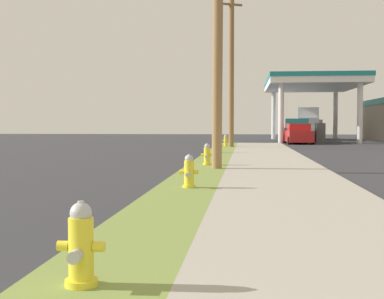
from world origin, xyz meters
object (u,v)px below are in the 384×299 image
(fire_hydrant_nearest, at_px, (81,249))
(fire_hydrant_third, at_px, (207,155))
(utility_pole_background, at_px, (231,70))
(fire_hydrant_second, at_px, (189,173))
(fire_hydrant_fourth, at_px, (219,146))
(car_red_by_near_pump, at_px, (298,134))
(truck_silver_at_forecourt, at_px, (308,124))
(truck_white_at_far_bay, at_px, (309,130))
(truck_teal_on_apron, at_px, (297,131))
(utility_pole_midground, at_px, (218,9))
(fire_hydrant_fifth, at_px, (226,141))

(fire_hydrant_nearest, bearing_deg, fire_hydrant_third, 89.66)
(utility_pole_background, bearing_deg, fire_hydrant_third, -91.57)
(fire_hydrant_second, xyz_separation_m, fire_hydrant_fourth, (-0.06, 14.85, 0.00))
(fire_hydrant_second, distance_m, car_red_by_near_pump, 30.97)
(truck_silver_at_forecourt, relative_size, truck_white_at_far_bay, 1.18)
(fire_hydrant_nearest, xyz_separation_m, truck_teal_on_apron, (5.65, 41.49, 0.47))
(utility_pole_background, xyz_separation_m, car_red_by_near_pump, (4.91, 8.75, -4.15))
(utility_pole_midground, relative_size, truck_silver_at_forecourt, 1.50)
(fire_hydrant_second, xyz_separation_m, truck_silver_at_forecourt, (7.24, 41.79, 1.04))
(utility_pole_midground, distance_m, utility_pole_background, 16.54)
(truck_silver_at_forecourt, distance_m, truck_teal_on_apron, 7.89)
(fire_hydrant_third, distance_m, truck_teal_on_apron, 27.97)
(utility_pole_midground, relative_size, utility_pole_background, 1.05)
(utility_pole_background, bearing_deg, utility_pole_midground, -89.90)
(utility_pole_midground, bearing_deg, car_red_by_near_pump, 79.08)
(fire_hydrant_second, bearing_deg, truck_teal_on_apron, 80.87)
(fire_hydrant_third, distance_m, fire_hydrant_fifth, 15.98)
(fire_hydrant_third, bearing_deg, fire_hydrant_fourth, 89.84)
(utility_pole_midground, distance_m, truck_white_at_far_bay, 39.79)
(fire_hydrant_fifth, bearing_deg, fire_hydrant_second, -89.87)
(fire_hydrant_second, bearing_deg, fire_hydrant_fifth, 90.13)
(utility_pole_midground, relative_size, truck_white_at_far_bay, 1.77)
(car_red_by_near_pump, bearing_deg, fire_hydrant_second, -99.74)
(truck_teal_on_apron, relative_size, truck_white_at_far_bay, 1.00)
(fire_hydrant_fifth, height_order, truck_silver_at_forecourt, truck_silver_at_forecourt)
(fire_hydrant_nearest, xyz_separation_m, fire_hydrant_fourth, (0.11, 22.21, 0.00))
(car_red_by_near_pump, height_order, truck_teal_on_apron, truck_teal_on_apron)
(truck_white_at_far_bay, bearing_deg, fire_hydrant_third, -101.61)
(truck_teal_on_apron, bearing_deg, truck_white_at_far_bay, 78.02)
(car_red_by_near_pump, bearing_deg, truck_teal_on_apron, 86.14)
(utility_pole_background, height_order, car_red_by_near_pump, utility_pole_background)
(truck_white_at_far_bay, bearing_deg, utility_pole_midground, -100.55)
(fire_hydrant_third, relative_size, utility_pole_background, 0.08)
(fire_hydrant_third, bearing_deg, fire_hydrant_second, -89.29)
(car_red_by_near_pump, relative_size, truck_silver_at_forecourt, 0.70)
(fire_hydrant_second, relative_size, truck_white_at_far_bay, 0.13)
(fire_hydrant_nearest, bearing_deg, utility_pole_background, 89.02)
(fire_hydrant_second, distance_m, utility_pole_midground, 7.03)
(truck_silver_at_forecourt, bearing_deg, car_red_by_near_pump, -100.08)
(utility_pole_midground, distance_m, car_red_by_near_pump, 26.13)
(fire_hydrant_third, relative_size, truck_white_at_far_bay, 0.13)
(fire_hydrant_third, height_order, truck_white_at_far_bay, truck_white_at_far_bay)
(utility_pole_midground, bearing_deg, truck_teal_on_apron, 79.94)
(fire_hydrant_fourth, xyz_separation_m, utility_pole_background, (0.39, 6.92, 4.43))
(truck_silver_at_forecourt, xyz_separation_m, truck_teal_on_apron, (-1.76, -7.67, -0.57))
(utility_pole_background, relative_size, truck_silver_at_forecourt, 1.43)
(fire_hydrant_fifth, relative_size, truck_white_at_far_bay, 0.13)
(fire_hydrant_second, distance_m, fire_hydrant_fourth, 14.85)
(truck_silver_at_forecourt, bearing_deg, fire_hydrant_nearest, -98.57)
(utility_pole_midground, bearing_deg, fire_hydrant_fifth, 91.34)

